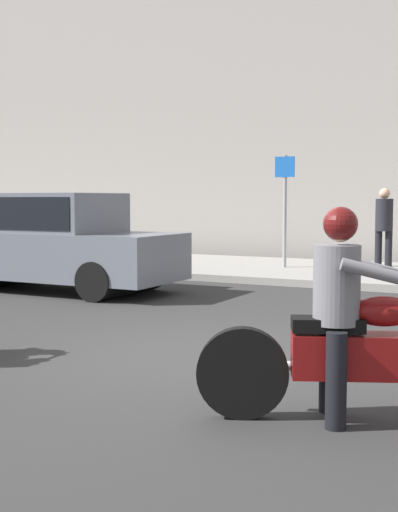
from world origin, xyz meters
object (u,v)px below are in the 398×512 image
at_px(pedestrian_bystander, 384,224).
at_px(street_sign_post, 285,199).
at_px(motorcycle_with_rider_gray, 351,334).
at_px(parked_sedan_slate_gray, 54,241).

bearing_deg(pedestrian_bystander, street_sign_post, 171.13).
height_order(motorcycle_with_rider_gray, pedestrian_bystander, pedestrian_bystander).
height_order(motorcycle_with_rider_gray, parked_sedan_slate_gray, parked_sedan_slate_gray).
bearing_deg(motorcycle_with_rider_gray, pedestrian_bystander, 100.89).
bearing_deg(street_sign_post, parked_sedan_slate_gray, -120.61).
relative_size(street_sign_post, pedestrian_bystander, 1.43).
height_order(motorcycle_with_rider_gray, street_sign_post, street_sign_post).
bearing_deg(pedestrian_bystander, parked_sedan_slate_gray, -139.52).
bearing_deg(parked_sedan_slate_gray, street_sign_post, 59.39).
relative_size(motorcycle_with_rider_gray, street_sign_post, 0.88).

